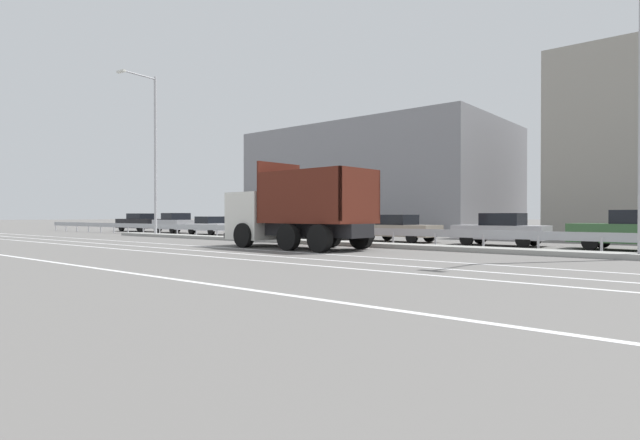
{
  "coord_description": "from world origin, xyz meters",
  "views": [
    {
      "loc": [
        13.88,
        -16.47,
        1.37
      ],
      "look_at": [
        -0.04,
        0.3,
        1.17
      ],
      "focal_mm": 28.0,
      "sensor_mm": 36.0,
      "label": 1
    }
  ],
  "objects": [
    {
      "name": "ground_plane",
      "position": [
        0.0,
        0.0,
        0.0
      ],
      "size": [
        320.0,
        320.0,
        0.0
      ],
      "primitive_type": "plane",
      "color": "#605E5B"
    },
    {
      "name": "lane_strip_0",
      "position": [
        -0.05,
        -2.87,
        0.0
      ],
      "size": [
        67.14,
        0.16,
        0.01
      ],
      "primitive_type": "cube",
      "color": "silver",
      "rests_on": "ground_plane"
    },
    {
      "name": "lane_strip_1",
      "position": [
        -0.05,
        -4.66,
        0.0
      ],
      "size": [
        67.14,
        0.16,
        0.01
      ],
      "primitive_type": "cube",
      "color": "silver",
      "rests_on": "ground_plane"
    },
    {
      "name": "lane_strip_2",
      "position": [
        -0.05,
        -6.13,
        0.0
      ],
      "size": [
        67.14,
        0.16,
        0.01
      ],
      "primitive_type": "cube",
      "color": "silver",
      "rests_on": "ground_plane"
    },
    {
      "name": "lane_strip_3",
      "position": [
        -0.05,
        -10.28,
        0.0
      ],
      "size": [
        67.14,
        0.16,
        0.01
      ],
      "primitive_type": "cube",
      "color": "silver",
      "rests_on": "ground_plane"
    },
    {
      "name": "median_island",
      "position": [
        0.0,
        1.67,
        0.09
      ],
      "size": [
        36.92,
        1.1,
        0.18
      ],
      "primitive_type": "cube",
      "color": "gray",
      "rests_on": "ground_plane"
    },
    {
      "name": "median_guardrail",
      "position": [
        0.0,
        2.93,
        0.57
      ],
      "size": [
        67.14,
        0.09,
        0.78
      ],
      "color": "#9EA0A5",
      "rests_on": "ground_plane"
    },
    {
      "name": "dump_truck",
      "position": [
        -0.89,
        -1.03,
        1.27
      ],
      "size": [
        6.86,
        3.02,
        3.63
      ],
      "rotation": [
        0.0,
        0.0,
        1.53
      ],
      "color": "silver",
      "rests_on": "ground_plane"
    },
    {
      "name": "median_road_sign",
      "position": [
        -4.1,
        1.67,
        1.32
      ],
      "size": [
        0.8,
        0.16,
        2.46
      ],
      "color": "white",
      "rests_on": "ground_plane"
    },
    {
      "name": "street_lamp_0",
      "position": [
        -15.14,
        1.51,
        5.75
      ],
      "size": [
        0.72,
        2.7,
        10.4
      ],
      "color": "#ADADB2",
      "rests_on": "ground_plane"
    },
    {
      "name": "street_lamp_1",
      "position": [
        11.68,
        1.51,
        5.23
      ],
      "size": [
        0.71,
        2.55,
        9.4
      ],
      "color": "#ADADB2",
      "rests_on": "ground_plane"
    },
    {
      "name": "parked_car_0",
      "position": [
        -25.14,
        6.48,
        0.78
      ],
      "size": [
        4.81,
        2.06,
        1.54
      ],
      "rotation": [
        0.0,
        0.0,
        1.62
      ],
      "color": "black",
      "rests_on": "ground_plane"
    },
    {
      "name": "parked_car_1",
      "position": [
        -19.63,
        6.21,
        0.78
      ],
      "size": [
        4.02,
        2.23,
        1.55
      ],
      "rotation": [
        0.0,
        0.0,
        1.49
      ],
      "color": "#A3A3A8",
      "rests_on": "ground_plane"
    },
    {
      "name": "parked_car_2",
      "position": [
        -14.76,
        5.87,
        0.66
      ],
      "size": [
        4.02,
        2.06,
        1.29
      ],
      "rotation": [
        0.0,
        0.0,
        -1.63
      ],
      "color": "silver",
      "rests_on": "ground_plane"
    },
    {
      "name": "parked_car_3",
      "position": [
        -9.87,
        6.31,
        0.68
      ],
      "size": [
        4.74,
        2.21,
        1.34
      ],
      "rotation": [
        0.0,
        0.0,
        -1.49
      ],
      "color": "navy",
      "rests_on": "ground_plane"
    },
    {
      "name": "parked_car_4",
      "position": [
        -4.37,
        6.32,
        0.69
      ],
      "size": [
        4.1,
        2.19,
        1.35
      ],
      "rotation": [
        0.0,
        0.0,
        -1.5
      ],
      "color": "gray",
      "rests_on": "ground_plane"
    },
    {
      "name": "parked_car_5",
      "position": [
        0.54,
        5.96,
        0.71
      ],
      "size": [
        4.28,
        2.01,
        1.4
      ],
      "rotation": [
        0.0,
        0.0,
        -1.63
      ],
      "color": "gray",
      "rests_on": "ground_plane"
    },
    {
      "name": "parked_car_6",
      "position": [
        5.81,
        6.06,
        0.73
      ],
      "size": [
        4.04,
        2.05,
        1.47
      ],
      "rotation": [
        0.0,
        0.0,
        1.61
      ],
      "color": "#A3A3A8",
      "rests_on": "ground_plane"
    },
    {
      "name": "parked_car_7",
      "position": [
        11.13,
        6.07,
        0.79
      ],
      "size": [
        4.89,
        2.14,
        1.58
      ],
      "rotation": [
        0.0,
        0.0,
        1.5
      ],
      "color": "#335B33",
      "rests_on": "ground_plane"
    },
    {
      "name": "background_building_0",
      "position": [
        -12.17,
        24.04,
        4.7
      ],
      "size": [
        22.65,
        14.64,
        9.41
      ],
      "primitive_type": "cube",
      "color": "gray",
      "rests_on": "ground_plane"
    }
  ]
}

